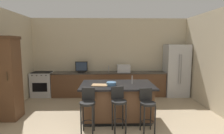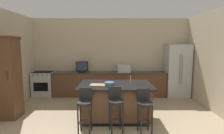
% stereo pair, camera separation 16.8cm
% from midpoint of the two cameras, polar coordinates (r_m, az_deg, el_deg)
% --- Properties ---
extents(wall_back, '(6.44, 0.12, 2.93)m').
position_cam_midpoint_polar(wall_back, '(7.13, -1.38, 3.33)').
color(wall_back, beige).
rests_on(wall_back, ground_plane).
extents(wall_right, '(0.12, 4.94, 2.93)m').
position_cam_midpoint_polar(wall_right, '(5.74, 30.46, 1.37)').
color(wall_right, beige).
rests_on(wall_right, ground_plane).
extents(counter_back, '(4.22, 0.62, 0.90)m').
position_cam_midpoint_polar(counter_back, '(6.90, -1.69, -5.33)').
color(counter_back, brown).
rests_on(counter_back, ground_plane).
extents(kitchen_island, '(1.86, 1.18, 0.93)m').
position_cam_midpoint_polar(kitchen_island, '(4.81, 0.61, -10.66)').
color(kitchen_island, black).
rests_on(kitchen_island, ground_plane).
extents(refrigerator, '(0.83, 0.74, 1.93)m').
position_cam_midpoint_polar(refrigerator, '(7.21, 18.87, -0.99)').
color(refrigerator, '#B7BABF').
rests_on(refrigerator, ground_plane).
extents(range_oven, '(0.75, 0.63, 0.92)m').
position_cam_midpoint_polar(range_oven, '(7.34, -21.62, -5.02)').
color(range_oven, '#B7BABF').
rests_on(range_oven, ground_plane).
extents(cabinet_tower, '(0.60, 0.57, 2.15)m').
position_cam_midpoint_polar(cabinet_tower, '(5.42, -31.00, -2.65)').
color(cabinet_tower, brown).
rests_on(cabinet_tower, ground_plane).
extents(microwave, '(0.48, 0.36, 0.28)m').
position_cam_midpoint_polar(microwave, '(6.81, 2.94, -0.45)').
color(microwave, '#B7BABF').
rests_on(microwave, counter_back).
extents(tv_monitor, '(0.45, 0.16, 0.41)m').
position_cam_midpoint_polar(tv_monitor, '(6.82, -10.29, -0.15)').
color(tv_monitor, black).
rests_on(tv_monitor, counter_back).
extents(sink_faucet_back, '(0.02, 0.02, 0.24)m').
position_cam_midpoint_polar(sink_faucet_back, '(6.90, -1.74, -0.53)').
color(sink_faucet_back, '#B2B2B7').
rests_on(sink_faucet_back, counter_back).
extents(sink_faucet_island, '(0.02, 0.02, 0.22)m').
position_cam_midpoint_polar(sink_faucet_island, '(4.70, 5.32, -4.02)').
color(sink_faucet_island, '#B2B2B7').
rests_on(sink_faucet_island, kitchen_island).
extents(bar_stool_left, '(0.34, 0.35, 0.99)m').
position_cam_midpoint_polar(bar_stool_left, '(4.08, -8.84, -12.23)').
color(bar_stool_left, black).
rests_on(bar_stool_left, ground_plane).
extents(bar_stool_center, '(0.34, 0.36, 1.00)m').
position_cam_midpoint_polar(bar_stool_center, '(4.09, 0.91, -11.96)').
color(bar_stool_center, black).
rests_on(bar_stool_center, ground_plane).
extents(bar_stool_right, '(0.34, 0.36, 0.97)m').
position_cam_midpoint_polar(bar_stool_right, '(4.14, 9.89, -12.20)').
color(bar_stool_right, black).
rests_on(bar_stool_right, ground_plane).
extents(fruit_bowl, '(0.24, 0.24, 0.08)m').
position_cam_midpoint_polar(fruit_bowl, '(4.56, -1.31, -5.25)').
color(fruit_bowl, '#3F668C').
rests_on(fruit_bowl, kitchen_island).
extents(cutting_board, '(0.41, 0.29, 0.02)m').
position_cam_midpoint_polar(cutting_board, '(4.56, -4.94, -5.67)').
color(cutting_board, '#A87F51').
rests_on(cutting_board, kitchen_island).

